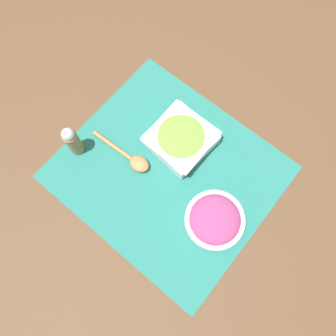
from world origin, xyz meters
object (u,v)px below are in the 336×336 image
(lettuce_bowl, at_px, (181,139))
(onion_bowl, at_px, (215,220))
(pepper_shaker, at_px, (72,141))
(wooden_spoon, at_px, (132,159))

(lettuce_bowl, bearing_deg, onion_bowl, 149.69)
(lettuce_bowl, height_order, pepper_shaker, pepper_shaker)
(wooden_spoon, relative_size, pepper_shaker, 1.64)
(onion_bowl, relative_size, pepper_shaker, 1.30)
(wooden_spoon, bearing_deg, pepper_shaker, 26.80)
(onion_bowl, xyz_separation_m, pepper_shaker, (0.40, 0.07, 0.03))
(onion_bowl, height_order, pepper_shaker, pepper_shaker)
(wooden_spoon, distance_m, pepper_shaker, 0.16)
(lettuce_bowl, xyz_separation_m, onion_bowl, (-0.20, 0.11, 0.00))
(onion_bowl, distance_m, pepper_shaker, 0.41)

